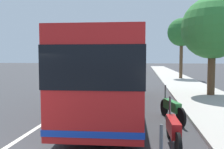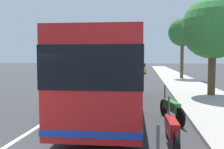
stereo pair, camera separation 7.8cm
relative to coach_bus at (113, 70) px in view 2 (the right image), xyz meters
name	(u,v)px [view 2 (the right image)]	position (x,y,z in m)	size (l,w,h in m)	color
sidewalk_curb	(209,100)	(2.15, -4.99, -1.74)	(110.00, 3.60, 0.14)	#B2ADA3
lane_divider_line	(83,98)	(2.15, 2.13, -1.80)	(110.00, 0.16, 0.01)	silver
coach_bus	(113,70)	(0.00, 0.00, 0.00)	(12.14, 3.05, 3.17)	red
motorcycle_angled	(172,130)	(-4.93, -2.26, -1.32)	(2.15, 0.28, 1.27)	black
motorcycle_mid_row	(171,108)	(-2.20, -2.52, -1.32)	(2.22, 0.71, 1.28)	black
car_ahead_same_lane	(111,68)	(27.24, 4.18, -1.10)	(4.17, 2.08, 1.50)	navy
car_side_street	(140,69)	(26.23, -0.57, -1.06)	(4.16, 1.99, 1.57)	gold
car_far_distant	(141,65)	(44.52, -0.28, -1.10)	(4.17, 1.94, 1.45)	gray
roadside_tree_mid_block	(213,28)	(3.78, -5.53, 2.37)	(3.73, 3.73, 6.07)	brown
roadside_tree_far_block	(182,33)	(16.01, -5.54, 3.43)	(3.12, 3.12, 6.85)	brown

